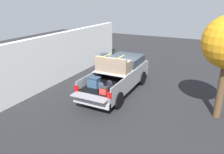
% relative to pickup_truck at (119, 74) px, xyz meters
% --- Properties ---
extents(ground_plane, '(40.00, 40.00, 0.00)m').
position_rel_pickup_truck_xyz_m(ground_plane, '(-0.36, -0.00, -0.95)').
color(ground_plane, '#262628').
extents(pickup_truck, '(6.05, 2.06, 2.23)m').
position_rel_pickup_truck_xyz_m(pickup_truck, '(0.00, 0.00, 0.00)').
color(pickup_truck, gray).
rests_on(pickup_truck, ground_plane).
extents(building_facade, '(11.98, 0.36, 3.08)m').
position_rel_pickup_truck_xyz_m(building_facade, '(0.81, 4.07, 0.58)').
color(building_facade, white).
rests_on(building_facade, ground_plane).
extents(trash_can, '(0.60, 0.60, 0.98)m').
position_rel_pickup_truck_xyz_m(trash_can, '(4.05, 3.22, -0.46)').
color(trash_can, '#3F4C66').
rests_on(trash_can, ground_plane).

